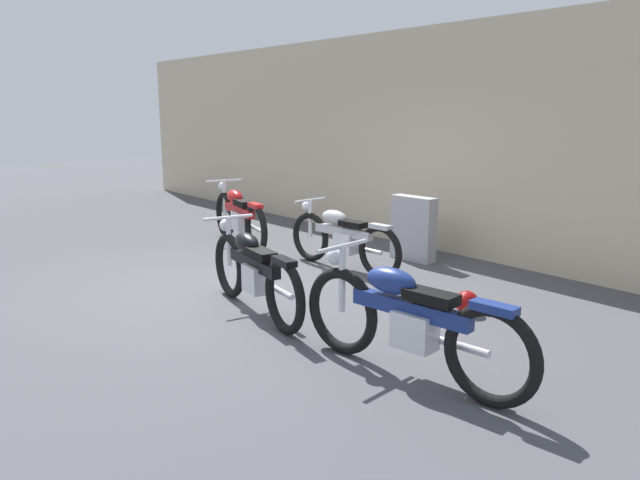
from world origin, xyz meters
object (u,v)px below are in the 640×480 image
object	(u,v)px
motorcycle_red	(239,216)
stone_marker	(413,228)
motorcycle_blue	(408,320)
motorcycle_silver	(342,238)
motorcycle_black	(254,271)
helmet	(467,302)

from	to	relation	value
motorcycle_red	stone_marker	bearing A→B (deg)	-137.29
motorcycle_blue	stone_marker	bearing A→B (deg)	-55.61
motorcycle_blue	motorcycle_silver	distance (m)	3.32
stone_marker	motorcycle_black	bearing A→B (deg)	-81.04
helmet	motorcycle_black	bearing A→B (deg)	-130.89
motorcycle_blue	motorcycle_silver	world-z (taller)	motorcycle_blue
stone_marker	motorcycle_black	distance (m)	3.01
motorcycle_red	motorcycle_blue	xyz separation A→B (m)	(4.87, -1.56, 0.00)
stone_marker	motorcycle_black	size ratio (longest dim) A/B	0.44
stone_marker	motorcycle_blue	xyz separation A→B (m)	(2.52, -2.92, 0.02)
helmet	motorcycle_red	bearing A→B (deg)	-179.49
helmet	motorcycle_red	xyz separation A→B (m)	(-4.26, -0.04, 0.34)
stone_marker	motorcycle_silver	bearing A→B (deg)	-103.29
motorcycle_blue	helmet	bearing A→B (deg)	-75.50
motorcycle_red	motorcycle_silver	xyz separation A→B (m)	(2.10, 0.26, -0.04)
motorcycle_red	motorcycle_silver	bearing A→B (deg)	-160.18
stone_marker	motorcycle_silver	world-z (taller)	stone_marker
helmet	motorcycle_silver	distance (m)	2.20
motorcycle_red	motorcycle_black	bearing A→B (deg)	162.95
helmet	motorcycle_black	distance (m)	2.22
stone_marker	helmet	xyz separation A→B (m)	(1.91, -1.32, -0.33)
stone_marker	motorcycle_red	bearing A→B (deg)	-150.09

